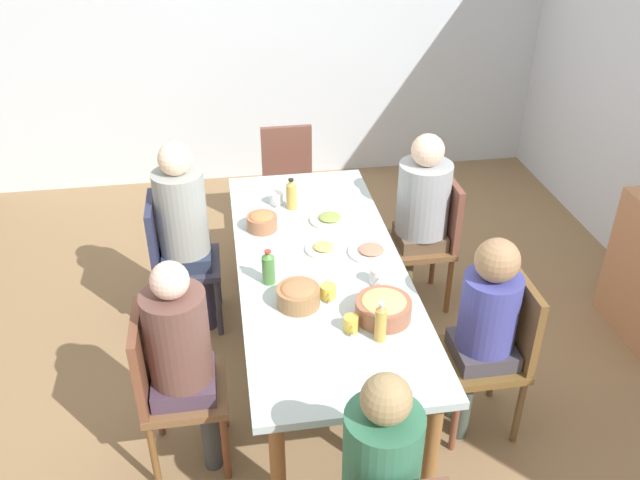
% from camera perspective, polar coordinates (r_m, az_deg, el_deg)
% --- Properties ---
extents(ground_plane, '(6.42, 6.42, 0.00)m').
position_cam_1_polar(ground_plane, '(4.12, -0.00, -10.65)').
color(ground_plane, olive).
extents(wall_left, '(0.12, 5.03, 2.60)m').
position_cam_1_polar(wall_left, '(5.95, -4.33, 17.23)').
color(wall_left, silver).
rests_on(wall_left, ground_plane).
extents(dining_table, '(2.26, 0.90, 0.74)m').
position_cam_1_polar(dining_table, '(3.70, -0.00, -2.95)').
color(dining_table, '#AFC4C6').
rests_on(dining_table, ground_plane).
extents(chair_0, '(0.40, 0.40, 0.90)m').
position_cam_1_polar(chair_0, '(5.07, -2.68, 5.15)').
color(chair_0, brown).
rests_on(chair_0, ground_plane).
extents(chair_1, '(0.40, 0.40, 0.90)m').
position_cam_1_polar(chair_1, '(4.42, 9.52, 0.45)').
color(chair_1, brown).
rests_on(chair_1, ground_plane).
extents(person_1, '(0.33, 0.33, 1.22)m').
position_cam_1_polar(person_1, '(4.29, 8.65, 2.94)').
color(person_1, brown).
rests_on(person_1, ground_plane).
extents(chair_2, '(0.40, 0.40, 0.90)m').
position_cam_1_polar(chair_2, '(3.57, 14.90, -8.83)').
color(chair_2, brown).
rests_on(chair_2, ground_plane).
extents(person_2, '(0.30, 0.30, 1.16)m').
position_cam_1_polar(person_2, '(3.43, 13.91, -6.63)').
color(person_2, '#3C463E').
rests_on(person_2, ground_plane).
extents(chair_3, '(0.40, 0.40, 0.90)m').
position_cam_1_polar(chair_3, '(4.24, -12.37, -1.37)').
color(chair_3, '#353647').
rests_on(chair_3, ground_plane).
extents(person_3, '(0.30, 0.30, 1.26)m').
position_cam_1_polar(person_3, '(4.11, -11.51, 1.55)').
color(person_3, navy).
rests_on(person_3, ground_plane).
extents(person_4, '(0.30, 0.30, 1.22)m').
position_cam_1_polar(person_4, '(2.64, 5.12, -19.47)').
color(person_4, brown).
rests_on(person_4, ground_plane).
extents(chair_5, '(0.40, 0.40, 0.90)m').
position_cam_1_polar(chair_5, '(3.35, -12.91, -11.82)').
color(chair_5, brown).
rests_on(chair_5, ground_plane).
extents(person_5, '(0.30, 0.30, 1.19)m').
position_cam_1_polar(person_5, '(3.21, -11.69, -9.16)').
color(person_5, '#423641').
rests_on(person_5, ground_plane).
extents(plate_0, '(0.26, 0.26, 0.04)m').
position_cam_1_polar(plate_0, '(3.75, 4.40, -0.96)').
color(plate_0, silver).
rests_on(plate_0, dining_table).
extents(plate_1, '(0.25, 0.25, 0.04)m').
position_cam_1_polar(plate_1, '(4.05, 0.85, 1.82)').
color(plate_1, silver).
rests_on(plate_1, dining_table).
extents(plate_2, '(0.21, 0.21, 0.04)m').
position_cam_1_polar(plate_2, '(3.76, 0.32, -0.72)').
color(plate_2, beige).
rests_on(plate_2, dining_table).
extents(bowl_0, '(0.22, 0.22, 0.12)m').
position_cam_1_polar(bowl_0, '(3.32, -1.87, -4.69)').
color(bowl_0, '#9B6D43').
rests_on(bowl_0, dining_table).
extents(bowl_1, '(0.18, 0.18, 0.11)m').
position_cam_1_polar(bowl_1, '(3.96, -4.98, 1.61)').
color(bowl_1, '#A06543').
rests_on(bowl_1, dining_table).
extents(bowl_2, '(0.27, 0.27, 0.12)m').
position_cam_1_polar(bowl_2, '(3.25, 5.43, -5.76)').
color(bowl_2, '#9B5C42').
rests_on(bowl_2, dining_table).
extents(cup_0, '(0.11, 0.07, 0.08)m').
position_cam_1_polar(cup_0, '(3.18, 2.68, -7.17)').
color(cup_0, gold).
rests_on(cup_0, dining_table).
extents(cup_1, '(0.11, 0.08, 0.09)m').
position_cam_1_polar(cup_1, '(3.49, 4.91, -3.09)').
color(cup_1, white).
rests_on(cup_1, dining_table).
extents(cup_2, '(0.12, 0.09, 0.08)m').
position_cam_1_polar(cup_2, '(4.23, -3.74, 3.55)').
color(cup_2, white).
rests_on(cup_2, dining_table).
extents(cup_3, '(0.12, 0.08, 0.07)m').
position_cam_1_polar(cup_3, '(3.38, 0.70, -4.43)').
color(cup_3, '#E2CC4D').
rests_on(cup_3, dining_table).
extents(bottle_0, '(0.06, 0.06, 0.21)m').
position_cam_1_polar(bottle_0, '(3.09, 5.19, -7.02)').
color(bottle_0, gold).
rests_on(bottle_0, dining_table).
extents(bottle_1, '(0.07, 0.07, 0.20)m').
position_cam_1_polar(bottle_1, '(4.15, -2.46, 3.89)').
color(bottle_1, gold).
rests_on(bottle_1, dining_table).
extents(bottle_2, '(0.07, 0.07, 0.20)m').
position_cam_1_polar(bottle_2, '(3.47, -4.43, -2.36)').
color(bottle_2, '#4E8740').
rests_on(bottle_2, dining_table).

